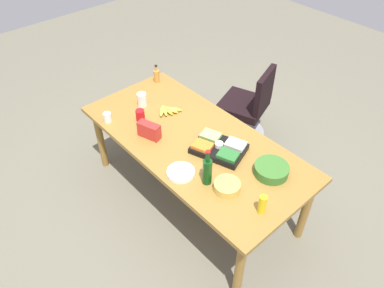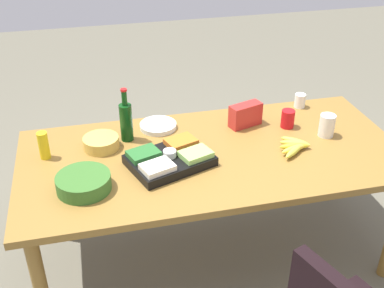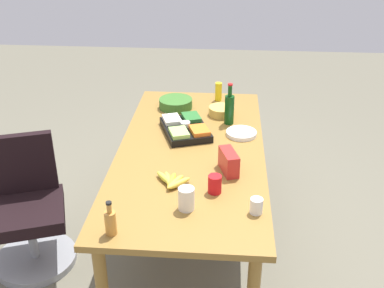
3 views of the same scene
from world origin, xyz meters
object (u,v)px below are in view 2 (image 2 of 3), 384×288
Objects in this scene: salad_bowl at (84,183)px; chip_bowl at (101,143)px; veggie_tray at (170,159)px; paper_cup at (300,101)px; paper_plate_stack at (158,126)px; banana_bunch at (295,146)px; red_solo_cup at (288,119)px; mustard_bottle at (44,145)px; wine_bottle at (126,121)px; conference_table at (212,164)px; mayo_jar at (327,125)px; chip_bag_red at (245,115)px.

chip_bowl is at bearing -106.46° from salad_bowl.
veggie_tray is 5.51× the size of paper_cup.
banana_bunch is at bearing 148.52° from paper_plate_stack.
banana_bunch is (0.07, 0.26, -0.03)m from red_solo_cup.
banana_bunch is at bearing 178.43° from veggie_tray.
salad_bowl is 1.53m from paper_cup.
red_solo_cup is at bearing -179.21° from mustard_bottle.
wine_bottle is at bearing -59.04° from veggie_tray.
wine_bottle reaches higher than chip_bowl.
paper_cup is at bearing -170.45° from chip_bowl.
wine_bottle reaches higher than paper_cup.
conference_table is 13.64× the size of mustard_bottle.
salad_bowl is 2.99× the size of paper_cup.
salad_bowl is (0.45, 0.12, 0.00)m from veggie_tray.
mayo_jar is at bearing 172.77° from chip_bowl.
paper_plate_stack is 1.00m from mayo_jar.
paper_cup is at bearing -160.16° from chip_bag_red.
wine_bottle is at bearing 7.89° from paper_cup.
mayo_jar is (-1.40, -0.21, 0.03)m from salad_bowl.
salad_bowl is 2.02× the size of mayo_jar.
conference_table is 23.56× the size of paper_cup.
salad_bowl reaches higher than chip_bowl.
banana_bunch is 1.37m from mustard_bottle.
chip_bag_red reaches higher than chip_bowl.
conference_table is 10.58× the size of chip_bowl.
chip_bowl is (0.15, 0.06, -0.09)m from wine_bottle.
paper_cup is at bearing -91.04° from mayo_jar.
mustard_bottle is (0.46, 0.09, -0.05)m from wine_bottle.
chip_bowl is (0.60, -0.19, 0.11)m from conference_table.
mayo_jar is at bearing 168.89° from wine_bottle.
red_solo_cup reaches higher than paper_plate_stack.
chip_bag_red is at bearing -175.25° from mustard_bottle.
conference_table is 0.82m from paper_cup.
paper_cup is at bearing -171.06° from mustard_bottle.
mayo_jar is 0.86× the size of mustard_bottle.
chip_bag_red is at bearing -179.65° from wine_bottle.
wine_bottle reaches higher than red_solo_cup.
chip_bowl is at bearing -7.23° from mayo_jar.
paper_plate_stack reaches higher than conference_table.
veggie_tray is 3.72× the size of mayo_jar.
paper_cup reaches higher than salad_bowl.
salad_bowl reaches higher than conference_table.
mustard_bottle is (1.42, 0.02, 0.02)m from red_solo_cup.
veggie_tray is 0.47m from salad_bowl.
conference_table is 9.12× the size of banana_bunch.
salad_bowl is (0.26, 0.44, -0.08)m from wine_bottle.
veggie_tray is 0.81m from red_solo_cup.
red_solo_cup is 0.71× the size of mustard_bottle.
red_solo_cup is at bearing -39.96° from mayo_jar.
wine_bottle reaches higher than veggie_tray.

